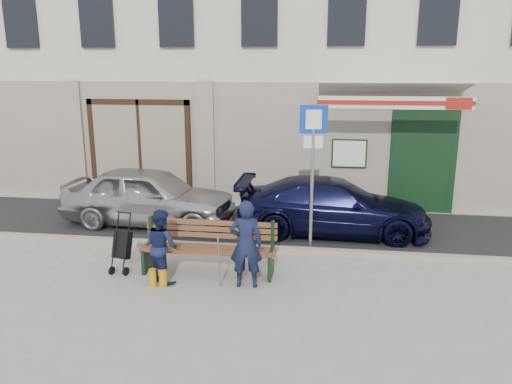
% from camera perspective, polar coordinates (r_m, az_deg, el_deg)
% --- Properties ---
extents(ground, '(80.00, 80.00, 0.00)m').
position_cam_1_polar(ground, '(8.72, -4.11, -10.17)').
color(ground, '#9E9991').
rests_on(ground, ground).
extents(asphalt_lane, '(60.00, 3.20, 0.01)m').
position_cam_1_polar(asphalt_lane, '(11.56, -0.88, -3.87)').
color(asphalt_lane, '#282828').
rests_on(asphalt_lane, ground).
extents(curb, '(60.00, 0.18, 0.12)m').
position_cam_1_polar(curb, '(10.05, -2.31, -6.37)').
color(curb, '#9E9384').
rests_on(curb, ground).
extents(building, '(20.00, 8.27, 10.00)m').
position_cam_1_polar(building, '(16.36, 2.18, 19.05)').
color(building, beige).
rests_on(building, ground).
extents(car_silver, '(4.06, 1.80, 1.36)m').
position_cam_1_polar(car_silver, '(11.77, -12.10, -0.44)').
color(car_silver, '#AEAEB3').
rests_on(car_silver, ground).
extents(car_navy, '(4.19, 1.70, 1.22)m').
position_cam_1_polar(car_navy, '(11.05, 8.77, -1.63)').
color(car_navy, black).
rests_on(car_navy, ground).
extents(parking_sign, '(0.53, 0.11, 2.88)m').
position_cam_1_polar(parking_sign, '(9.65, 6.50, 4.33)').
color(parking_sign, gray).
rests_on(parking_sign, ground).
extents(bench, '(2.40, 1.17, 0.98)m').
position_cam_1_polar(bench, '(8.91, -5.78, -6.46)').
color(bench, brown).
rests_on(bench, ground).
extents(man, '(0.57, 0.40, 1.49)m').
position_cam_1_polar(man, '(8.25, -1.16, -5.96)').
color(man, '#131934').
rests_on(man, ground).
extents(woman, '(0.79, 0.76, 1.28)m').
position_cam_1_polar(woman, '(8.64, -10.73, -6.04)').
color(woman, '#161D3C').
rests_on(woman, ground).
extents(stroller, '(0.37, 0.48, 1.06)m').
position_cam_1_polar(stroller, '(9.27, -15.06, -5.95)').
color(stroller, black).
rests_on(stroller, ground).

